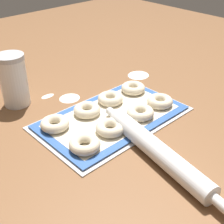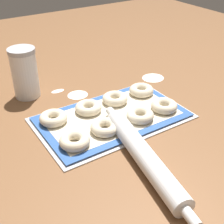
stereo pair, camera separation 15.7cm
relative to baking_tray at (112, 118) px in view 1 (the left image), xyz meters
The scene contains 16 objects.
ground_plane 0.01m from the baking_tray, 84.27° to the left, with size 2.80×2.80×0.00m, color brown.
baking_tray is the anchor object (origin of this frame).
baking_mat 0.01m from the baking_tray, 90.00° to the left, with size 0.47×0.28×0.00m.
bagel_front_far_left 0.19m from the baking_tray, 157.19° to the right, with size 0.09×0.09×0.03m.
bagel_front_mid_left 0.09m from the baking_tray, 136.66° to the right, with size 0.09×0.09×0.03m.
bagel_front_mid_right 0.10m from the baking_tray, 45.29° to the right, with size 0.09×0.09×0.03m.
bagel_front_far_right 0.18m from the baking_tray, 20.24° to the right, with size 0.09×0.09×0.03m.
bagel_back_far_left 0.19m from the baking_tray, 158.18° to the left, with size 0.09×0.09×0.03m.
bagel_back_mid_left 0.09m from the baking_tray, 128.15° to the left, with size 0.09×0.09×0.03m.
bagel_back_mid_right 0.09m from the baking_tray, 50.46° to the left, with size 0.09×0.09×0.03m.
bagel_back_far_right 0.19m from the baking_tray, 21.80° to the left, with size 0.09×0.09×0.03m.
flour_canister 0.36m from the baking_tray, 120.32° to the left, with size 0.10×0.10×0.18m.
rolling_pin 0.24m from the baking_tray, 102.02° to the right, with size 0.13×0.49×0.06m.
flour_patch_near 0.36m from the baking_tray, 28.52° to the left, with size 0.09×0.09×0.00m.
flour_patch_far 0.21m from the baking_tray, 95.39° to the left, with size 0.08×0.07×0.00m.
flour_patch_side 0.29m from the baking_tray, 104.22° to the left, with size 0.05×0.03×0.00m.
Camera 1 is at (-0.60, -0.64, 0.56)m, focal length 50.00 mm.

